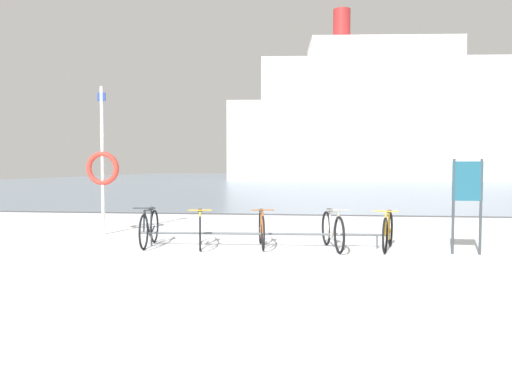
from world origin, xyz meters
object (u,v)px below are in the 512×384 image
bicycle_2 (262,229)px  bicycle_3 (332,230)px  bicycle_4 (388,231)px  bicycle_0 (149,228)px  rescue_post (103,165)px  info_sign (467,190)px  ferry_ship (386,123)px  bicycle_1 (200,229)px

bicycle_2 → bicycle_3: size_ratio=0.92×
bicycle_4 → bicycle_0: bearing=-178.6°
bicycle_2 → rescue_post: (-4.10, 1.49, 1.33)m
bicycle_0 → bicycle_4: 4.93m
rescue_post → bicycle_2: bearing=-20.0°
bicycle_3 → rescue_post: (-5.55, 1.58, 1.32)m
bicycle_0 → info_sign: (6.34, -0.24, 0.84)m
bicycle_3 → ferry_ship: ferry_ship is taller
bicycle_0 → bicycle_1: size_ratio=1.02×
bicycle_0 → bicycle_4: bearing=1.4°
rescue_post → bicycle_4: bearing=-12.7°
bicycle_3 → rescue_post: rescue_post is taller
bicycle_1 → rescue_post: bearing=150.0°
bicycle_0 → bicycle_3: same height
bicycle_2 → bicycle_4: size_ratio=0.99×
rescue_post → info_sign: bearing=-13.0°
bicycle_0 → info_sign: info_sign is taller
bicycle_3 → info_sign: info_sign is taller
info_sign → ferry_ship: bearing=84.0°
bicycle_3 → ferry_ship: (8.29, 55.09, 6.80)m
bicycle_4 → rescue_post: size_ratio=0.45×
bicycle_0 → rescue_post: 2.71m
bicycle_1 → bicycle_3: (2.72, 0.06, 0.01)m
bicycle_4 → info_sign: info_sign is taller
bicycle_1 → bicycle_4: size_ratio=1.01×
info_sign → bicycle_2: bearing=174.7°
bicycle_3 → ferry_ship: size_ratio=0.04×
bicycle_2 → info_sign: bearing=-5.3°
bicycle_4 → bicycle_1: bearing=-178.0°
bicycle_1 → bicycle_0: bearing=179.1°
bicycle_4 → info_sign: 1.69m
info_sign → rescue_post: (-8.07, 1.86, 0.48)m
bicycle_2 → bicycle_3: bearing=-3.3°
bicycle_1 → bicycle_3: bearing=1.2°
bicycle_2 → ferry_ship: (9.74, 55.01, 6.81)m
ferry_ship → bicycle_3: bearing=-98.6°
bicycle_0 → bicycle_2: size_ratio=1.04×
bicycle_1 → bicycle_2: 1.28m
bicycle_2 → ferry_ship: bearing=80.0°
bicycle_1 → ferry_ship: (11.01, 55.15, 6.81)m
bicycle_0 → ferry_ship: bearing=77.6°
rescue_post → ferry_ship: bearing=75.5°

